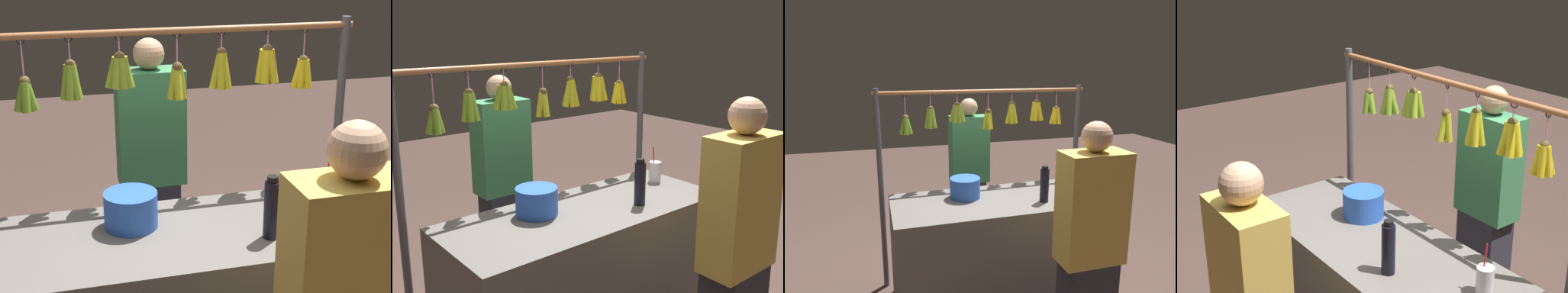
# 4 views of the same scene
# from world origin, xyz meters

# --- Properties ---
(market_counter) EXTENTS (1.68, 0.68, 0.87)m
(market_counter) POSITION_xyz_m (0.00, 0.00, 0.43)
(market_counter) COLOR #66605B
(market_counter) RESTS_ON ground
(display_rack) EXTENTS (1.84, 0.13, 1.71)m
(display_rack) POSITION_xyz_m (-0.02, -0.45, 1.26)
(display_rack) COLOR #4C4C51
(display_rack) RESTS_ON ground
(water_bottle) EXTENTS (0.07, 0.07, 0.28)m
(water_bottle) POSITION_xyz_m (-0.29, 0.14, 1.00)
(water_bottle) COLOR black
(water_bottle) RESTS_ON market_counter
(blue_bucket) EXTENTS (0.24, 0.24, 0.16)m
(blue_bucket) POSITION_xyz_m (0.26, -0.11, 0.95)
(blue_bucket) COLOR blue
(blue_bucket) RESTS_ON market_counter
(drink_cup) EXTENTS (0.08, 0.08, 0.24)m
(drink_cup) POSITION_xyz_m (-0.69, -0.10, 0.94)
(drink_cup) COLOR silver
(drink_cup) RESTS_ON market_counter
(vendor_person) EXTENTS (0.37, 0.20, 1.57)m
(vendor_person) POSITION_xyz_m (0.03, -0.89, 0.78)
(vendor_person) COLOR #2D2D38
(vendor_person) RESTS_ON ground
(customer_person) EXTENTS (0.38, 0.20, 1.59)m
(customer_person) POSITION_xyz_m (-0.26, 0.83, 0.78)
(customer_person) COLOR #2D2D38
(customer_person) RESTS_ON ground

